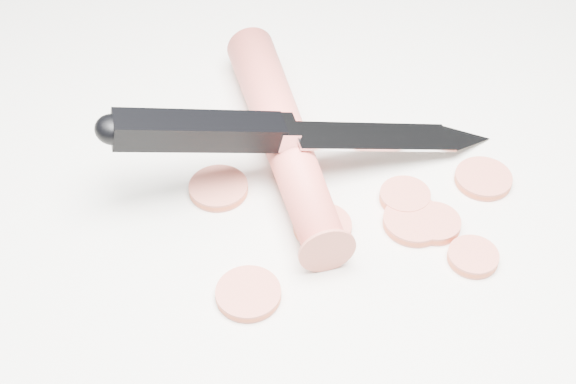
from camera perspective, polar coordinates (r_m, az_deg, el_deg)
name	(u,v)px	position (r m, az deg, el deg)	size (l,w,h in m)	color
ground	(343,177)	(0.54, 3.95, 1.07)	(2.40, 2.40, 0.00)	silver
carrot	(283,136)	(0.54, -0.32, 4.04)	(0.03, 0.03, 0.21)	#E95247
carrot_slice_0	(248,294)	(0.47, -2.84, -7.24)	(0.04, 0.04, 0.01)	#C15946
carrot_slice_1	(405,197)	(0.53, 8.31, -0.34)	(0.03, 0.03, 0.01)	#C15946
carrot_slice_2	(414,221)	(0.52, 8.97, -2.07)	(0.04, 0.04, 0.01)	#C15946
carrot_slice_3	(483,179)	(0.55, 13.71, 0.93)	(0.04, 0.04, 0.01)	#C15946
carrot_slice_4	(434,223)	(0.52, 10.38, -2.21)	(0.03, 0.03, 0.01)	#C15946
carrot_slice_5	(218,188)	(0.53, -4.97, 0.28)	(0.04, 0.04, 0.01)	#C15946
carrot_slice_6	(473,257)	(0.50, 13.02, -4.52)	(0.03, 0.03, 0.01)	#C15946
carrot_slice_7	(322,226)	(0.51, 2.47, -2.45)	(0.04, 0.04, 0.01)	#C15946
kitchen_knife	(308,128)	(0.52, 1.45, 4.55)	(0.27, 0.08, 0.07)	silver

